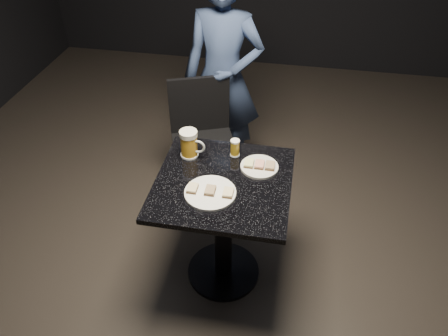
{
  "coord_description": "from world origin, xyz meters",
  "views": [
    {
      "loc": [
        0.32,
        -1.68,
        2.22
      ],
      "look_at": [
        0.0,
        0.02,
        0.82
      ],
      "focal_mm": 35.0,
      "sensor_mm": 36.0,
      "label": 1
    }
  ],
  "objects_px": {
    "plate_large": "(210,193)",
    "beer_mug": "(189,144)",
    "chair": "(203,135)",
    "patron": "(223,78)",
    "beer_tumbler": "(235,148)",
    "table": "(223,214)",
    "plate_small": "(259,167)"
  },
  "relations": [
    {
      "from": "plate_small",
      "to": "patron",
      "type": "bearing_deg",
      "value": 111.92
    },
    {
      "from": "plate_large",
      "to": "table",
      "type": "xyz_separation_m",
      "value": [
        0.05,
        0.11,
        -0.25
      ]
    },
    {
      "from": "plate_large",
      "to": "patron",
      "type": "xyz_separation_m",
      "value": [
        -0.15,
        1.17,
        0.02
      ]
    },
    {
      "from": "plate_small",
      "to": "beer_tumbler",
      "type": "relative_size",
      "value": 2.07
    },
    {
      "from": "beer_tumbler",
      "to": "chair",
      "type": "height_order",
      "value": "chair"
    },
    {
      "from": "patron",
      "to": "table",
      "type": "relative_size",
      "value": 2.08
    },
    {
      "from": "plate_small",
      "to": "beer_mug",
      "type": "relative_size",
      "value": 1.28
    },
    {
      "from": "plate_large",
      "to": "chair",
      "type": "height_order",
      "value": "chair"
    },
    {
      "from": "table",
      "to": "chair",
      "type": "bearing_deg",
      "value": 111.12
    },
    {
      "from": "chair",
      "to": "table",
      "type": "bearing_deg",
      "value": -68.88
    },
    {
      "from": "beer_tumbler",
      "to": "plate_large",
      "type": "bearing_deg",
      "value": -101.27
    },
    {
      "from": "plate_large",
      "to": "table",
      "type": "relative_size",
      "value": 0.35
    },
    {
      "from": "beer_mug",
      "to": "beer_tumbler",
      "type": "distance_m",
      "value": 0.25
    },
    {
      "from": "patron",
      "to": "table",
      "type": "height_order",
      "value": "patron"
    },
    {
      "from": "plate_large",
      "to": "chair",
      "type": "xyz_separation_m",
      "value": [
        -0.24,
        0.84,
        -0.26
      ]
    },
    {
      "from": "plate_large",
      "to": "beer_mug",
      "type": "relative_size",
      "value": 1.64
    },
    {
      "from": "plate_large",
      "to": "patron",
      "type": "relative_size",
      "value": 0.17
    },
    {
      "from": "patron",
      "to": "beer_mug",
      "type": "distance_m",
      "value": 0.88
    },
    {
      "from": "plate_large",
      "to": "beer_mug",
      "type": "bearing_deg",
      "value": 121.2
    },
    {
      "from": "plate_small",
      "to": "beer_tumbler",
      "type": "distance_m",
      "value": 0.18
    },
    {
      "from": "beer_mug",
      "to": "chair",
      "type": "relative_size",
      "value": 0.18
    },
    {
      "from": "plate_small",
      "to": "chair",
      "type": "height_order",
      "value": "chair"
    },
    {
      "from": "plate_large",
      "to": "plate_small",
      "type": "distance_m",
      "value": 0.33
    },
    {
      "from": "patron",
      "to": "plate_small",
      "type": "bearing_deg",
      "value": -63.31
    },
    {
      "from": "plate_large",
      "to": "chair",
      "type": "relative_size",
      "value": 0.29
    },
    {
      "from": "patron",
      "to": "beer_mug",
      "type": "bearing_deg",
      "value": -86.69
    },
    {
      "from": "table",
      "to": "plate_small",
      "type": "bearing_deg",
      "value": 39.77
    },
    {
      "from": "patron",
      "to": "chair",
      "type": "relative_size",
      "value": 1.77
    },
    {
      "from": "table",
      "to": "beer_mug",
      "type": "relative_size",
      "value": 4.75
    },
    {
      "from": "plate_large",
      "to": "beer_mug",
      "type": "xyz_separation_m",
      "value": [
        -0.18,
        0.29,
        0.07
      ]
    },
    {
      "from": "beer_mug",
      "to": "beer_tumbler",
      "type": "relative_size",
      "value": 1.61
    },
    {
      "from": "patron",
      "to": "beer_tumbler",
      "type": "bearing_deg",
      "value": -70.24
    }
  ]
}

